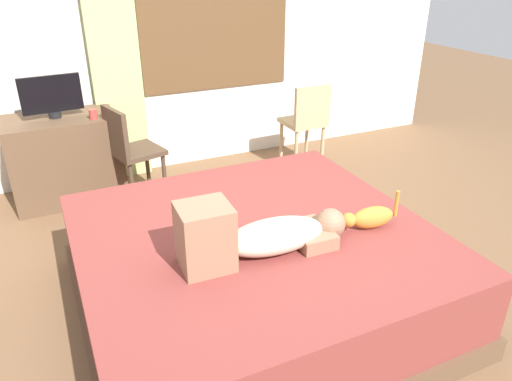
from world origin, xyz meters
TOP-DOWN VIEW (x-y plane):
  - ground_plane at (0.00, 0.00)m, footprint 16.00×16.00m
  - back_wall_with_window at (0.02, 2.59)m, footprint 6.40×0.14m
  - bed at (-0.14, 0.14)m, footprint 2.01×1.95m
  - person_lying at (-0.23, -0.07)m, footprint 0.94×0.29m
  - cat at (0.47, -0.10)m, footprint 0.36×0.14m
  - desk at (-1.00, 2.19)m, footprint 0.90×0.56m
  - tv_monitor at (-1.02, 2.19)m, footprint 0.48×0.10m
  - cup at (-0.74, 2.02)m, footprint 0.07×0.07m
  - chair_by_desk at (-0.51, 1.84)m, footprint 0.46×0.46m
  - chair_spare at (1.23, 1.90)m, footprint 0.38×0.38m
  - curtain_left at (-0.44, 2.47)m, footprint 0.44×0.06m

SIDE VIEW (x-z plane):
  - ground_plane at x=0.00m, z-range 0.00..0.00m
  - bed at x=-0.14m, z-range 0.00..0.53m
  - desk at x=-1.00m, z-range 0.00..0.74m
  - chair_by_desk at x=-0.51m, z-range 0.08..0.94m
  - chair_spare at x=1.23m, z-range 0.08..0.94m
  - cat at x=0.47m, z-range 0.49..0.70m
  - person_lying at x=-0.23m, z-range 0.48..0.82m
  - cup at x=-0.74m, z-range 0.74..0.82m
  - tv_monitor at x=-1.02m, z-range 0.75..1.10m
  - curtain_left at x=-0.44m, z-range 0.00..2.49m
  - back_wall_with_window at x=0.02m, z-range 0.00..2.90m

